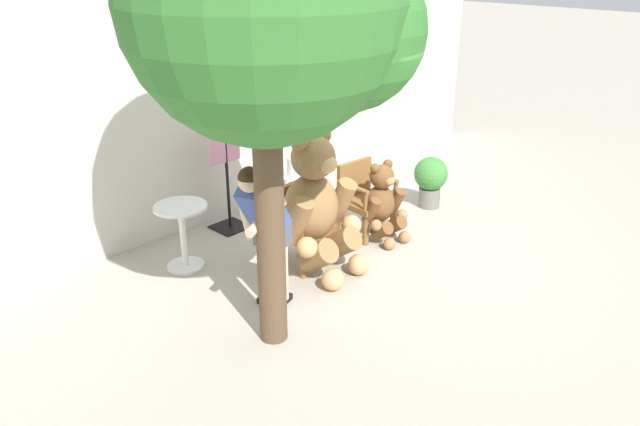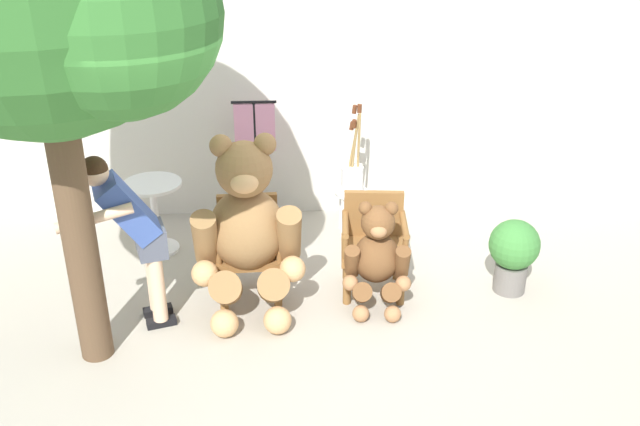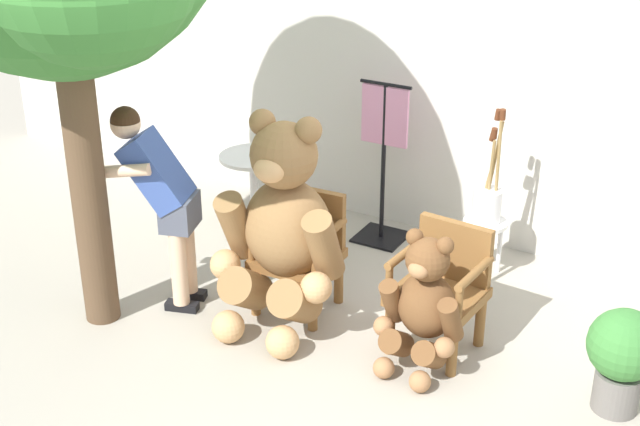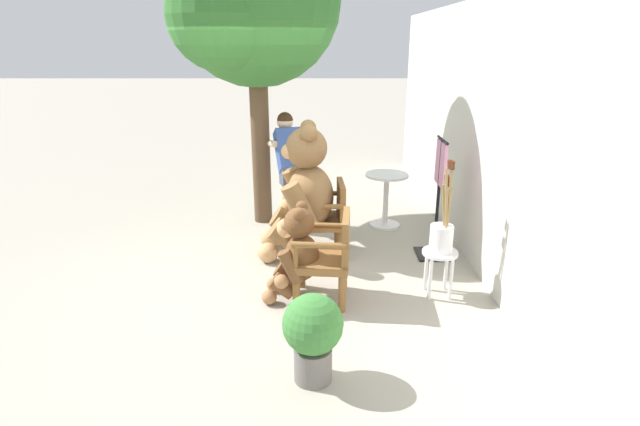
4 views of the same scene
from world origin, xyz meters
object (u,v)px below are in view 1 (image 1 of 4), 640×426
teddy_bear_large (317,205)px  teddy_bear_small (383,202)px  patio_tree (277,10)px  clothing_display_stand (227,172)px  wooden_chair_right (364,196)px  person_visitor (265,223)px  white_stool (296,184)px  potted_plant (430,178)px  wooden_chair_left (299,223)px  round_side_table (182,229)px  brush_bucket (295,163)px

teddy_bear_large → teddy_bear_small: bearing=-1.5°
patio_tree → clothing_display_stand: 3.19m
wooden_chair_right → person_visitor: (-1.95, -0.46, 0.44)m
white_stool → potted_plant: size_ratio=0.68×
person_visitor → white_stool: bearing=39.4°
white_stool → wooden_chair_left: bearing=-132.8°
teddy_bear_small → round_side_table: bearing=151.4°
teddy_bear_large → brush_bucket: teddy_bear_large is taller
wooden_chair_right → person_visitor: person_visitor is taller
clothing_display_stand → person_visitor: bearing=-118.0°
wooden_chair_left → brush_bucket: 1.48m
white_stool → clothing_display_stand: size_ratio=0.34×
wooden_chair_left → person_visitor: size_ratio=0.57×
clothing_display_stand → wooden_chair_right: bearing=-50.3°
round_side_table → patio_tree: patio_tree is taller
brush_bucket → potted_plant: size_ratio=1.33×
teddy_bear_large → person_visitor: teddy_bear_large is taller
white_stool → clothing_display_stand: (-0.96, 0.18, 0.36)m
brush_bucket → patio_tree: 3.57m
clothing_display_stand → patio_tree: bearing=-117.0°
wooden_chair_left → person_visitor: 1.07m
teddy_bear_large → patio_tree: patio_tree is taller
wooden_chair_left → white_stool: (1.00, 1.08, -0.11)m
white_stool → patio_tree: patio_tree is taller
white_stool → teddy_bear_large: bearing=-126.5°
white_stool → potted_plant: (1.30, -1.20, 0.04)m
patio_tree → clothing_display_stand: patio_tree is taller
patio_tree → clothing_display_stand: bearing=63.0°
patio_tree → potted_plant: (3.36, 0.79, -2.39)m
wooden_chair_left → clothing_display_stand: (0.04, 1.25, 0.26)m
person_visitor → white_stool: (1.87, 1.53, -0.54)m
person_visitor → round_side_table: size_ratio=2.08×
teddy_bear_large → potted_plant: (2.29, 0.14, -0.36)m
teddy_bear_large → clothing_display_stand: bearing=88.7°
wooden_chair_left → brush_bucket: brush_bucket is taller
clothing_display_stand → potted_plant: bearing=-31.5°
teddy_bear_large → potted_plant: teddy_bear_large is taller
wooden_chair_left → brush_bucket: size_ratio=0.95×
teddy_bear_large → round_side_table: bearing=131.3°
wooden_chair_right → patio_tree: patio_tree is taller
wooden_chair_right → brush_bucket: size_ratio=0.95×
person_visitor → brush_bucket: (1.87, 1.54, -0.25)m
wooden_chair_left → patio_tree: (-1.06, -0.91, 2.32)m
brush_bucket → patio_tree: patio_tree is taller
wooden_chair_left → brush_bucket: bearing=47.2°
wooden_chair_right → person_visitor: size_ratio=0.57×
wooden_chair_right → teddy_bear_large: teddy_bear_large is taller
person_visitor → clothing_display_stand: 1.95m
white_stool → brush_bucket: bearing=49.2°
white_stool → potted_plant: potted_plant is taller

